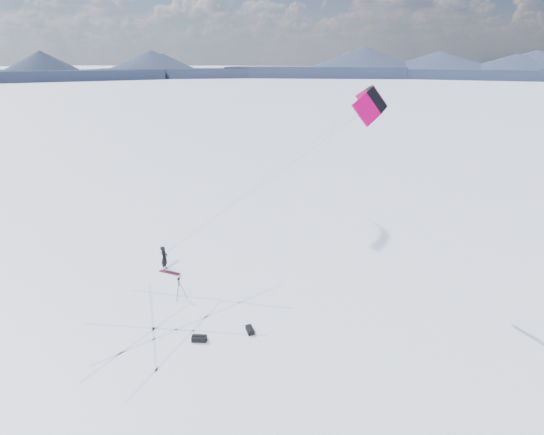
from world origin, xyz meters
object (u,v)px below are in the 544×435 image
at_px(gear_bag_b, 250,330).
at_px(snowboard, 170,272).
at_px(gear_bag_a, 199,338).
at_px(snowkiter, 166,269).
at_px(tripod, 179,285).

bearing_deg(gear_bag_b, snowboard, -155.89).
bearing_deg(gear_bag_b, gear_bag_a, -93.11).
height_order(snowkiter, tripod, tripod).
relative_size(snowkiter, gear_bag_b, 2.46).
bearing_deg(gear_bag_a, snowboard, 117.82).
xyz_separation_m(tripod, gear_bag_b, (5.19, -1.17, -0.76)).
bearing_deg(snowboard, gear_bag_b, -27.80).
distance_m(snowboard, gear_bag_a, 7.52).
xyz_separation_m(snowboard, tripod, (2.45, -2.20, 0.87)).
bearing_deg(gear_bag_a, snowkiter, 118.94).
bearing_deg(snowboard, gear_bag_a, -45.77).
relative_size(snowboard, gear_bag_a, 1.91).
distance_m(snowkiter, snowboard, 0.59).
height_order(snowboard, gear_bag_a, gear_bag_a).
xyz_separation_m(gear_bag_a, gear_bag_b, (2.03, 1.64, -0.01)).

